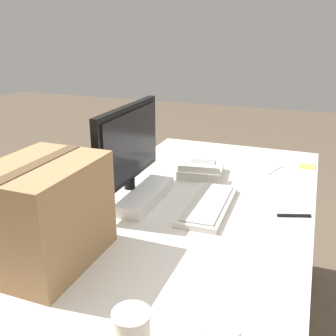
{
  "coord_description": "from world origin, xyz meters",
  "views": [
    {
      "loc": [
        -1.35,
        -0.4,
        1.42
      ],
      "look_at": [
        -0.01,
        0.11,
        0.91
      ],
      "focal_mm": 42.0,
      "sensor_mm": 36.0,
      "label": 1
    }
  ],
  "objects_px": {
    "keyboard": "(208,205)",
    "cardboard_box": "(44,213)",
    "paper_cup_left": "(132,329)",
    "sticky_note_pad": "(307,166)",
    "monitor": "(129,167)",
    "pen_marker": "(294,215)",
    "desk_phone": "(201,170)",
    "spoon": "(278,168)"
  },
  "relations": [
    {
      "from": "keyboard",
      "to": "cardboard_box",
      "type": "relative_size",
      "value": 1.11
    },
    {
      "from": "keyboard",
      "to": "paper_cup_left",
      "type": "distance_m",
      "value": 0.74
    },
    {
      "from": "cardboard_box",
      "to": "sticky_note_pad",
      "type": "relative_size",
      "value": 4.84
    },
    {
      "from": "monitor",
      "to": "paper_cup_left",
      "type": "height_order",
      "value": "monitor"
    },
    {
      "from": "monitor",
      "to": "paper_cup_left",
      "type": "relative_size",
      "value": 5.53
    },
    {
      "from": "pen_marker",
      "to": "sticky_note_pad",
      "type": "bearing_deg",
      "value": -110.69
    },
    {
      "from": "paper_cup_left",
      "to": "pen_marker",
      "type": "distance_m",
      "value": 0.83
    },
    {
      "from": "keyboard",
      "to": "pen_marker",
      "type": "bearing_deg",
      "value": -84.11
    },
    {
      "from": "paper_cup_left",
      "to": "sticky_note_pad",
      "type": "xyz_separation_m",
      "value": [
        1.38,
        -0.31,
        -0.04
      ]
    },
    {
      "from": "desk_phone",
      "to": "monitor",
      "type": "bearing_deg",
      "value": 143.72
    },
    {
      "from": "paper_cup_left",
      "to": "pen_marker",
      "type": "xyz_separation_m",
      "value": [
        0.78,
        -0.29,
        -0.04
      ]
    },
    {
      "from": "pen_marker",
      "to": "paper_cup_left",
      "type": "bearing_deg",
      "value": 50.99
    },
    {
      "from": "desk_phone",
      "to": "sticky_note_pad",
      "type": "distance_m",
      "value": 0.56
    },
    {
      "from": "monitor",
      "to": "cardboard_box",
      "type": "relative_size",
      "value": 1.36
    },
    {
      "from": "sticky_note_pad",
      "to": "monitor",
      "type": "bearing_deg",
      "value": 135.02
    },
    {
      "from": "spoon",
      "to": "sticky_note_pad",
      "type": "relative_size",
      "value": 2.19
    },
    {
      "from": "desk_phone",
      "to": "sticky_note_pad",
      "type": "relative_size",
      "value": 3.04
    },
    {
      "from": "desk_phone",
      "to": "pen_marker",
      "type": "height_order",
      "value": "desk_phone"
    },
    {
      "from": "desk_phone",
      "to": "cardboard_box",
      "type": "bearing_deg",
      "value": 157.06
    },
    {
      "from": "sticky_note_pad",
      "to": "cardboard_box",
      "type": "bearing_deg",
      "value": 148.84
    },
    {
      "from": "keyboard",
      "to": "pen_marker",
      "type": "relative_size",
      "value": 3.32
    },
    {
      "from": "pen_marker",
      "to": "cardboard_box",
      "type": "bearing_deg",
      "value": 21.01
    },
    {
      "from": "monitor",
      "to": "sticky_note_pad",
      "type": "xyz_separation_m",
      "value": [
        0.67,
        -0.66,
        -0.13
      ]
    },
    {
      "from": "keyboard",
      "to": "cardboard_box",
      "type": "xyz_separation_m",
      "value": [
        -0.52,
        0.36,
        0.14
      ]
    },
    {
      "from": "cardboard_box",
      "to": "paper_cup_left",
      "type": "bearing_deg",
      "value": -119.92
    },
    {
      "from": "cardboard_box",
      "to": "pen_marker",
      "type": "relative_size",
      "value": 2.99
    },
    {
      "from": "spoon",
      "to": "cardboard_box",
      "type": "bearing_deg",
      "value": 170.08
    },
    {
      "from": "monitor",
      "to": "paper_cup_left",
      "type": "distance_m",
      "value": 0.8
    },
    {
      "from": "paper_cup_left",
      "to": "keyboard",
      "type": "bearing_deg",
      "value": 2.16
    },
    {
      "from": "sticky_note_pad",
      "to": "paper_cup_left",
      "type": "bearing_deg",
      "value": 167.16
    },
    {
      "from": "monitor",
      "to": "keyboard",
      "type": "bearing_deg",
      "value": -85.23
    },
    {
      "from": "monitor",
      "to": "desk_phone",
      "type": "height_order",
      "value": "monitor"
    },
    {
      "from": "monitor",
      "to": "pen_marker",
      "type": "relative_size",
      "value": 4.05
    },
    {
      "from": "sticky_note_pad",
      "to": "spoon",
      "type": "bearing_deg",
      "value": 119.33
    },
    {
      "from": "paper_cup_left",
      "to": "spoon",
      "type": "distance_m",
      "value": 1.32
    },
    {
      "from": "paper_cup_left",
      "to": "sticky_note_pad",
      "type": "height_order",
      "value": "paper_cup_left"
    },
    {
      "from": "desk_phone",
      "to": "cardboard_box",
      "type": "xyz_separation_m",
      "value": [
        -0.85,
        0.23,
        0.13
      ]
    },
    {
      "from": "paper_cup_left",
      "to": "pen_marker",
      "type": "relative_size",
      "value": 0.73
    },
    {
      "from": "pen_marker",
      "to": "sticky_note_pad",
      "type": "height_order",
      "value": "pen_marker"
    },
    {
      "from": "paper_cup_left",
      "to": "spoon",
      "type": "xyz_separation_m",
      "value": [
        1.3,
        -0.18,
        -0.04
      ]
    },
    {
      "from": "monitor",
      "to": "sticky_note_pad",
      "type": "distance_m",
      "value": 0.95
    },
    {
      "from": "keyboard",
      "to": "desk_phone",
      "type": "distance_m",
      "value": 0.36
    }
  ]
}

